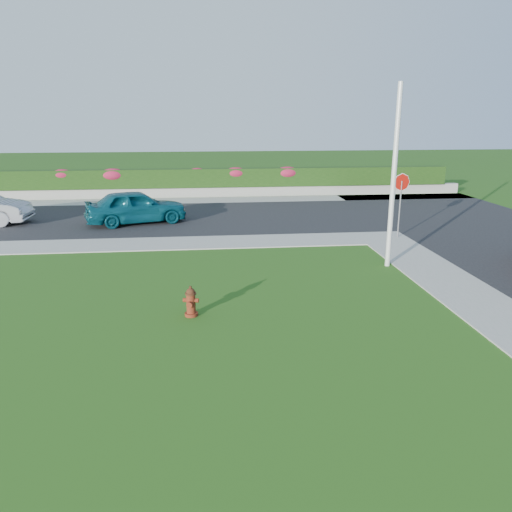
{
  "coord_description": "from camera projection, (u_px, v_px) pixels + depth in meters",
  "views": [
    {
      "loc": [
        -0.23,
        -10.0,
        4.83
      ],
      "look_at": [
        1.24,
        3.77,
        0.9
      ],
      "focal_mm": 35.0,
      "sensor_mm": 36.0,
      "label": 1
    }
  ],
  "objects": [
    {
      "name": "retaining_wall",
      "position": [
        190.0,
        192.0,
        30.34
      ],
      "size": [
        34.0,
        0.4,
        0.6
      ],
      "primitive_type": "cube",
      "color": "gray",
      "rests_on": "ground"
    },
    {
      "name": "curb_corner",
      "position": [
        383.0,
        238.0,
        20.23
      ],
      "size": [
        2.0,
        2.0,
        0.04
      ],
      "primitive_type": "cube",
      "color": "gray",
      "rests_on": "ground"
    },
    {
      "name": "ground",
      "position": [
        218.0,
        344.0,
        10.91
      ],
      "size": [
        120.0,
        120.0,
        0.0
      ],
      "primitive_type": "plane",
      "color": "black",
      "rests_on": "ground"
    },
    {
      "name": "flower_clump_c",
      "position": [
        113.0,
        175.0,
        29.58
      ],
      "size": [
        1.5,
        0.96,
        0.75
      ],
      "primitive_type": "ellipsoid",
      "color": "#B21E36",
      "rests_on": "hedge"
    },
    {
      "name": "flower_clump_f",
      "position": [
        287.0,
        173.0,
        30.64
      ],
      "size": [
        1.45,
        0.93,
        0.73
      ],
      "primitive_type": "ellipsoid",
      "color": "#B21E36",
      "rests_on": "hedge"
    },
    {
      "name": "utility_pole",
      "position": [
        394.0,
        178.0,
        15.79
      ],
      "size": [
        0.16,
        0.16,
        5.8
      ],
      "primitive_type": "cylinder",
      "color": "silver",
      "rests_on": "ground"
    },
    {
      "name": "hedge",
      "position": [
        190.0,
        178.0,
        30.2
      ],
      "size": [
        32.0,
        0.9,
        1.1
      ],
      "primitive_type": "cube",
      "color": "black",
      "rests_on": "retaining_wall"
    },
    {
      "name": "fire_hydrant",
      "position": [
        191.0,
        302.0,
        12.34
      ],
      "size": [
        0.4,
        0.38,
        0.78
      ],
      "rotation": [
        0.0,
        0.0,
        -0.21
      ],
      "color": "#551C0D",
      "rests_on": "ground"
    },
    {
      "name": "flower_clump_d",
      "position": [
        197.0,
        172.0,
        30.06
      ],
      "size": [
        1.04,
        0.67,
        0.52
      ],
      "primitive_type": "ellipsoid",
      "color": "#B21E36",
      "rests_on": "hedge"
    },
    {
      "name": "sidewalk_far",
      "position": [
        52.0,
        246.0,
        18.9
      ],
      "size": [
        24.0,
        2.0,
        0.04
      ],
      "primitive_type": "cube",
      "color": "gray",
      "rests_on": "ground"
    },
    {
      "name": "flower_clump_e",
      "position": [
        236.0,
        173.0,
        30.31
      ],
      "size": [
        1.35,
        0.87,
        0.67
      ],
      "primitive_type": "ellipsoid",
      "color": "#B21E36",
      "rests_on": "hedge"
    },
    {
      "name": "sedan_teal",
      "position": [
        136.0,
        207.0,
        22.69
      ],
      "size": [
        4.83,
        3.07,
        1.53
      ],
      "primitive_type": "imported",
      "rotation": [
        0.0,
        0.0,
        1.87
      ],
      "color": "#0C4E5E",
      "rests_on": "street_far"
    },
    {
      "name": "flower_clump_b",
      "position": [
        62.0,
        175.0,
        29.27
      ],
      "size": [
        1.25,
        0.81,
        0.63
      ],
      "primitive_type": "ellipsoid",
      "color": "#B21E36",
      "rests_on": "hedge"
    },
    {
      "name": "street_far",
      "position": [
        103.0,
        219.0,
        23.79
      ],
      "size": [
        26.0,
        8.0,
        0.04
      ],
      "primitive_type": "cube",
      "color": "black",
      "rests_on": "ground"
    },
    {
      "name": "sidewalk_beyond",
      "position": [
        190.0,
        201.0,
        28.98
      ],
      "size": [
        34.0,
        2.0,
        0.04
      ],
      "primitive_type": "cube",
      "color": "gray",
      "rests_on": "ground"
    },
    {
      "name": "stop_sign",
      "position": [
        401.0,
        190.0,
        19.79
      ],
      "size": [
        0.7,
        0.16,
        2.62
      ],
      "rotation": [
        0.0,
        0.0,
        -0.19
      ],
      "color": "slate",
      "rests_on": "ground"
    }
  ]
}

